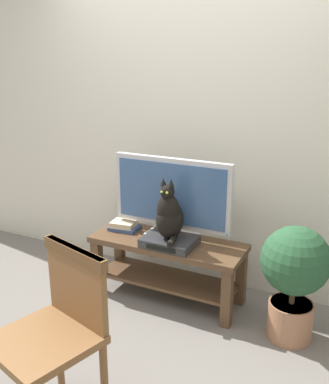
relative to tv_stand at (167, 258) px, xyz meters
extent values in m
plane|color=slate|center=(0.02, -0.65, -0.34)|extent=(12.00, 12.00, 0.00)
cube|color=beige|center=(0.02, 0.48, 1.06)|extent=(7.00, 0.12, 2.80)
cube|color=#513823|center=(0.00, 0.00, 0.12)|extent=(1.17, 0.43, 0.04)
cube|color=#513823|center=(-0.54, -0.17, -0.12)|extent=(0.07, 0.07, 0.43)
cube|color=#513823|center=(0.54, -0.17, -0.12)|extent=(0.07, 0.07, 0.43)
cube|color=#513823|center=(-0.54, 0.17, -0.12)|extent=(0.07, 0.07, 0.43)
cube|color=#513823|center=(0.54, 0.17, -0.12)|extent=(0.07, 0.07, 0.43)
cube|color=#513823|center=(0.00, 0.00, -0.18)|extent=(1.07, 0.35, 0.02)
cube|color=#B7B7BC|center=(0.00, 0.07, 0.16)|extent=(0.39, 0.20, 0.03)
cube|color=#B7B7BC|center=(0.00, 0.07, 0.21)|extent=(0.06, 0.04, 0.07)
cube|color=#B7B7BC|center=(0.00, 0.07, 0.50)|extent=(0.93, 0.05, 0.52)
cube|color=#385684|center=(0.00, 0.04, 0.50)|extent=(0.86, 0.01, 0.45)
sphere|color=#2672F2|center=(0.45, 0.04, 0.26)|extent=(0.01, 0.01, 0.01)
cube|color=#2D2D30|center=(0.05, -0.07, 0.17)|extent=(0.38, 0.29, 0.06)
cube|color=black|center=(0.05, -0.21, 0.17)|extent=(0.23, 0.01, 0.03)
ellipsoid|color=black|center=(0.05, -0.07, 0.34)|extent=(0.19, 0.23, 0.27)
ellipsoid|color=black|center=(0.05, -0.10, 0.42)|extent=(0.17, 0.15, 0.24)
sphere|color=black|center=(0.05, -0.11, 0.56)|extent=(0.10, 0.10, 0.10)
cone|color=black|center=(0.02, -0.11, 0.63)|extent=(0.05, 0.05, 0.06)
cone|color=black|center=(0.08, -0.11, 0.63)|extent=(0.05, 0.05, 0.06)
sphere|color=#B2C64C|center=(0.03, -0.15, 0.57)|extent=(0.02, 0.02, 0.02)
sphere|color=#B2C64C|center=(0.07, -0.15, 0.57)|extent=(0.02, 0.02, 0.02)
cylinder|color=black|center=(0.11, -0.15, 0.22)|extent=(0.09, 0.19, 0.04)
cylinder|color=brown|center=(-0.11, -1.14, -0.10)|extent=(0.04, 0.04, 0.48)
cylinder|color=brown|center=(0.26, -1.25, -0.10)|extent=(0.04, 0.04, 0.48)
cube|color=brown|center=(0.02, -1.38, 0.16)|extent=(0.56, 0.56, 0.04)
cube|color=brown|center=(0.08, -1.19, 0.38)|extent=(0.42, 0.15, 0.40)
cube|color=brown|center=(0.08, -1.19, 0.55)|extent=(0.45, 0.17, 0.06)
cube|color=#33477A|center=(-0.41, 0.05, 0.16)|extent=(0.24, 0.19, 0.03)
cube|color=beige|center=(-0.41, 0.04, 0.19)|extent=(0.20, 0.17, 0.04)
cylinder|color=#9E6B4C|center=(0.95, -0.10, -0.21)|extent=(0.29, 0.29, 0.26)
cylinder|color=#332319|center=(0.95, -0.10, -0.09)|extent=(0.27, 0.27, 0.02)
cylinder|color=#4C3823|center=(0.95, -0.10, -0.01)|extent=(0.04, 0.04, 0.13)
sphere|color=#234C2D|center=(0.95, -0.10, 0.23)|extent=(0.44, 0.44, 0.44)
camera|label=1|loc=(1.33, -2.72, 1.46)|focal=40.78mm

